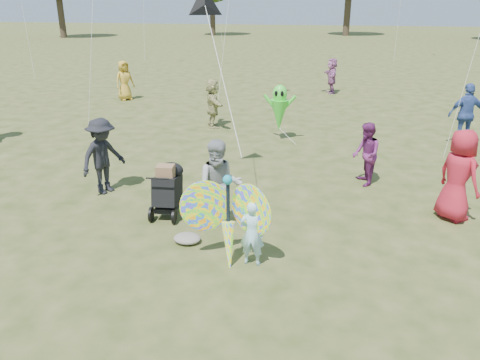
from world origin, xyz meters
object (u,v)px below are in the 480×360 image
(crowd_j, at_px, (332,76))
(alien_kite, at_px, (279,110))
(crowd_d, at_px, (213,103))
(butterfly_kite, at_px, (228,220))
(crowd_g, at_px, (124,80))
(child_girl, at_px, (252,233))
(adult_man, at_px, (220,186))
(jogging_stroller, at_px, (168,186))
(crowd_a, at_px, (458,175))
(crowd_c, at_px, (466,114))
(crowd_e, at_px, (366,154))
(crowd_b, at_px, (103,156))

(crowd_j, height_order, alien_kite, alien_kite)
(crowd_d, relative_size, alien_kite, 0.95)
(butterfly_kite, bearing_deg, crowd_g, 121.17)
(child_girl, height_order, adult_man, adult_man)
(adult_man, height_order, jogging_stroller, adult_man)
(crowd_a, xyz_separation_m, crowd_j, (-2.72, 13.31, -0.12))
(crowd_j, distance_m, jogging_stroller, 14.57)
(crowd_c, height_order, alien_kite, crowd_c)
(child_girl, relative_size, crowd_a, 0.61)
(crowd_c, relative_size, crowd_j, 1.15)
(crowd_e, height_order, crowd_j, crowd_j)
(crowd_c, height_order, crowd_g, crowd_c)
(crowd_c, bearing_deg, butterfly_kite, 43.10)
(child_girl, distance_m, crowd_b, 4.53)
(crowd_j, relative_size, jogging_stroller, 1.48)
(child_girl, xyz_separation_m, crowd_e, (1.97, 4.10, 0.18))
(crowd_a, distance_m, crowd_b, 7.47)
(crowd_b, xyz_separation_m, crowd_e, (5.79, 1.70, -0.12))
(crowd_b, relative_size, butterfly_kite, 0.99)
(crowd_a, relative_size, crowd_e, 1.23)
(butterfly_kite, bearing_deg, child_girl, 1.42)
(adult_man, bearing_deg, child_girl, -70.26)
(crowd_d, bearing_deg, jogging_stroller, 164.10)
(crowd_a, distance_m, alien_kite, 6.40)
(crowd_j, height_order, butterfly_kite, crowd_j)
(crowd_g, bearing_deg, crowd_j, -30.67)
(crowd_b, bearing_deg, crowd_e, -48.80)
(alien_kite, bearing_deg, adult_man, -92.96)
(child_girl, xyz_separation_m, butterfly_kite, (-0.39, -0.01, 0.21))
(crowd_a, bearing_deg, butterfly_kite, 85.56)
(crowd_b, relative_size, crowd_e, 1.16)
(adult_man, distance_m, crowd_a, 4.67)
(alien_kite, bearing_deg, crowd_g, 146.21)
(butterfly_kite, bearing_deg, jogging_stroller, 135.56)
(crowd_d, distance_m, butterfly_kite, 8.97)
(crowd_b, distance_m, butterfly_kite, 4.19)
(crowd_c, xyz_separation_m, crowd_j, (-4.12, 7.73, -0.12))
(crowd_b, bearing_deg, adult_man, -88.01)
(child_girl, relative_size, adult_man, 0.64)
(crowd_e, relative_size, crowd_g, 0.88)
(crowd_c, xyz_separation_m, alien_kite, (-5.53, -0.69, 0.04))
(crowd_c, xyz_separation_m, butterfly_kite, (-5.44, -8.12, -0.15))
(child_girl, xyz_separation_m, crowd_a, (3.64, 2.53, 0.36))
(crowd_g, distance_m, butterfly_kite, 14.46)
(child_girl, height_order, crowd_g, crowd_g)
(child_girl, height_order, crowd_a, crowd_a)
(jogging_stroller, bearing_deg, crowd_a, 3.43)
(crowd_e, distance_m, alien_kite, 4.14)
(child_girl, xyz_separation_m, jogging_stroller, (-2.01, 1.57, 0.05))
(crowd_a, height_order, crowd_e, crowd_a)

